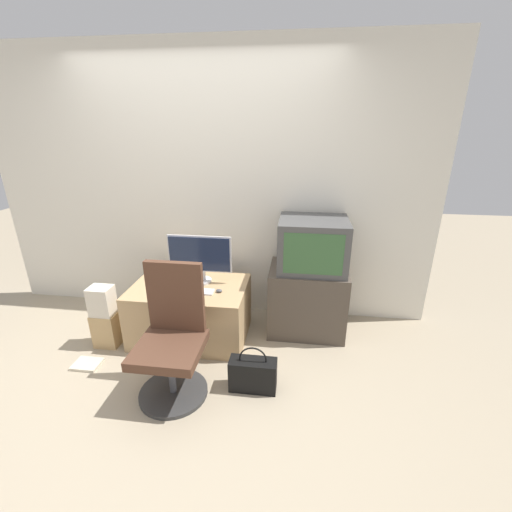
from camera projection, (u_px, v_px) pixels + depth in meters
The scene contains 13 objects.
ground_plane at pixel (171, 391), 2.59m from camera, with size 12.00×12.00×0.00m, color tan.
wall_back at pixel (208, 188), 3.34m from camera, with size 4.40×0.05×2.60m.
desk at pixel (191, 311), 3.18m from camera, with size 1.03×0.68×0.52m.
side_stand at pixel (307, 299), 3.27m from camera, with size 0.71×0.53×0.64m.
main_monitor at pixel (200, 258), 3.09m from camera, with size 0.59×0.19×0.44m.
keyboard at pixel (194, 291), 2.97m from camera, with size 0.34×0.11×0.01m.
mouse at pixel (219, 291), 2.96m from camera, with size 0.06×0.04×0.03m.
crt_tv at pixel (313, 244), 3.08m from camera, with size 0.61×0.52×0.46m.
office_chair at pixel (172, 342), 2.47m from camera, with size 0.50×0.50×0.98m.
cardboard_box_lower at pixel (107, 329), 3.08m from camera, with size 0.21×0.17×0.32m.
cardboard_box_upper at pixel (102, 301), 2.98m from camera, with size 0.20×0.16×0.26m.
handbag at pixel (253, 374), 2.57m from camera, with size 0.36×0.14×0.37m.
book at pixel (87, 364), 2.86m from camera, with size 0.22×0.17×0.02m.
Camera 1 is at (0.91, -1.94, 1.89)m, focal length 24.00 mm.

